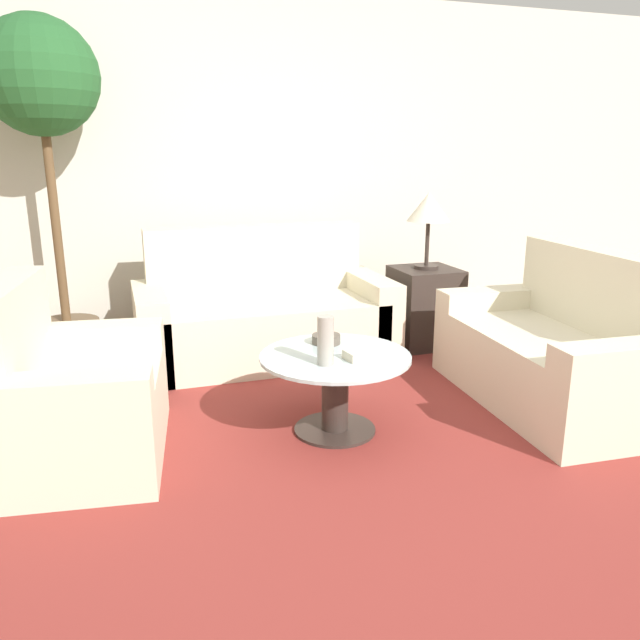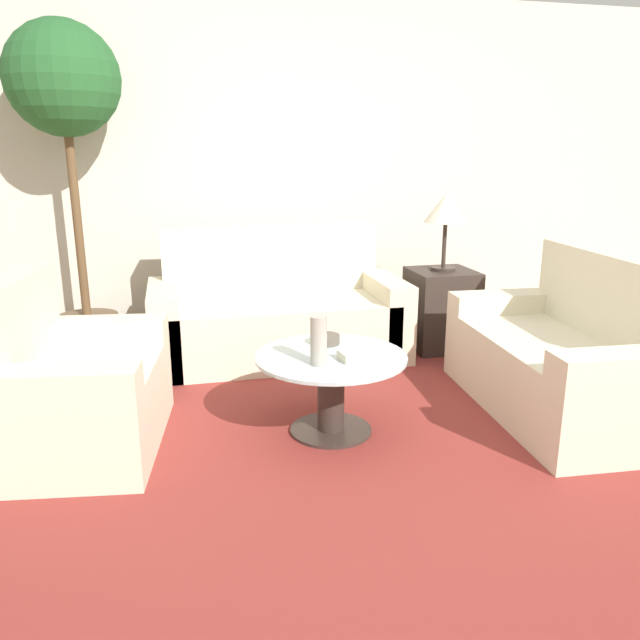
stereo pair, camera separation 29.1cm
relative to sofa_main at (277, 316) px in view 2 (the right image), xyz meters
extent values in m
plane|color=#9E754C|center=(0.15, -1.97, -0.29)|extent=(14.00, 14.00, 0.00)
cube|color=beige|center=(0.15, 0.72, 1.01)|extent=(10.00, 0.06, 2.60)
cube|color=maroon|center=(0.06, -1.35, -0.29)|extent=(3.61, 3.53, 0.01)
cube|color=beige|center=(0.00, -0.08, -0.08)|extent=(1.57, 0.80, 0.43)
cube|color=beige|center=(0.00, 0.23, 0.17)|extent=(1.57, 0.18, 0.92)
cube|color=beige|center=(-0.78, -0.08, -0.01)|extent=(0.20, 0.80, 0.56)
cube|color=beige|center=(0.78, -0.08, -0.01)|extent=(0.20, 0.80, 0.56)
cube|color=beige|center=(-1.18, -1.22, -0.08)|extent=(0.84, 0.89, 0.43)
cube|color=beige|center=(-1.46, -1.18, 0.15)|extent=(0.29, 0.82, 0.88)
cube|color=beige|center=(-1.24, -1.61, -0.01)|extent=(0.76, 0.30, 0.56)
cube|color=beige|center=(-1.13, -0.82, -0.01)|extent=(0.76, 0.30, 0.56)
cube|color=beige|center=(1.37, -1.36, -0.08)|extent=(0.84, 1.29, 0.43)
cube|color=beige|center=(1.66, -1.38, 0.16)|extent=(0.26, 1.25, 0.90)
cube|color=beige|center=(1.41, -0.74, -0.01)|extent=(0.77, 0.25, 0.56)
cube|color=beige|center=(1.33, -1.98, -0.01)|extent=(0.77, 0.25, 0.56)
cylinder|color=#332823|center=(0.06, -1.35, -0.28)|extent=(0.43, 0.43, 0.02)
cylinder|color=#332823|center=(0.06, -1.35, -0.09)|extent=(0.14, 0.14, 0.41)
cylinder|color=#B2C6C6|center=(0.06, -1.35, 0.13)|extent=(0.79, 0.79, 0.02)
cube|color=#332823|center=(1.22, -0.12, 0.01)|extent=(0.45, 0.45, 0.59)
cylinder|color=#332823|center=(1.22, -0.12, 0.32)|extent=(0.18, 0.18, 0.02)
cylinder|color=#332823|center=(1.22, -0.12, 0.49)|extent=(0.03, 0.03, 0.33)
cone|color=beige|center=(1.22, -0.12, 0.76)|extent=(0.31, 0.31, 0.21)
cylinder|color=brown|center=(-1.33, 0.31, -0.14)|extent=(0.43, 0.43, 0.30)
cylinder|color=brown|center=(-1.33, 0.31, 0.70)|extent=(0.06, 0.06, 1.39)
sphere|color=#235628|center=(-1.33, 0.31, 1.60)|extent=(0.74, 0.74, 0.74)
cylinder|color=#9E998E|center=(-0.03, -1.47, 0.26)|extent=(0.08, 0.08, 0.25)
cylinder|color=brown|center=(0.08, -1.14, 0.16)|extent=(0.16, 0.16, 0.05)
cube|color=beige|center=(0.18, -1.44, 0.16)|extent=(0.21, 0.14, 0.05)
camera|label=1|loc=(-0.97, -4.21, 1.16)|focal=35.00mm
camera|label=2|loc=(-0.69, -4.29, 1.16)|focal=35.00mm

